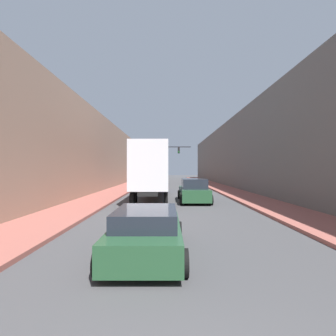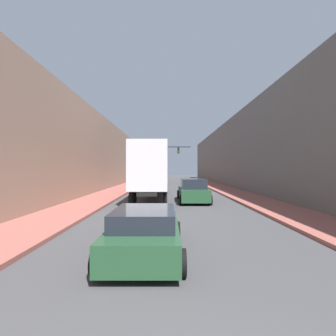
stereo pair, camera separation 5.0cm
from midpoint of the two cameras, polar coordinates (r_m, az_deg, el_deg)
sidewalk_right at (r=31.98m, az=11.73°, el=-4.42°), size 3.02×80.00×0.15m
sidewalk_left at (r=31.78m, az=-10.08°, el=-4.45°), size 3.02×80.00×0.15m
building_right at (r=33.18m, az=19.39°, el=3.37°), size 6.00×80.00×8.98m
building_left at (r=32.82m, az=-17.87°, el=2.73°), size 6.00×80.00×8.20m
semi_truck at (r=22.54m, az=-3.20°, el=-0.38°), size 2.41×14.70×4.20m
sedan_car at (r=7.66m, az=-4.96°, el=-13.74°), size 2.12×4.33×1.33m
suv_car at (r=19.53m, az=5.41°, el=-4.98°), size 2.21×4.97×1.72m
traffic_signal_gantry at (r=39.08m, az=-2.72°, el=2.60°), size 7.30×0.35×6.01m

